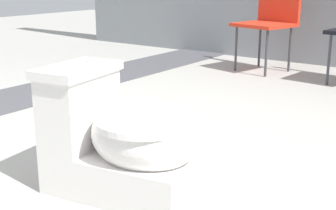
{
  "coord_description": "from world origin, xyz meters",
  "views": [
    {
      "loc": [
        1.45,
        -1.4,
        0.86
      ],
      "look_at": [
        0.28,
        0.21,
        0.3
      ],
      "focal_mm": 50.0,
      "sensor_mm": 36.0,
      "label": 1
    }
  ],
  "objects": [
    {
      "name": "ground_plane",
      "position": [
        0.0,
        0.0,
        0.0
      ],
      "size": [
        14.0,
        14.0,
        0.0
      ],
      "primitive_type": "plane",
      "color": "#A8A59E"
    },
    {
      "name": "folding_chair_left",
      "position": [
        -0.31,
        2.6,
        0.51
      ],
      "size": [
        0.53,
        0.53,
        0.83
      ],
      "rotation": [
        0.0,
        0.0,
        -1.8
      ],
      "color": "red",
      "rests_on": "ground"
    },
    {
      "name": "toilet",
      "position": [
        0.29,
        -0.09,
        0.22
      ],
      "size": [
        0.68,
        0.47,
        0.52
      ],
      "rotation": [
        0.0,
        0.0,
        0.15
      ],
      "color": "white",
      "rests_on": "ground"
    },
    {
      "name": "gravel_strip",
      "position": [
        -1.33,
        0.5,
        0.01
      ],
      "size": [
        0.56,
        8.0,
        0.01
      ],
      "primitive_type": "cube",
      "color": "#4C4C51",
      "rests_on": "ground"
    }
  ]
}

